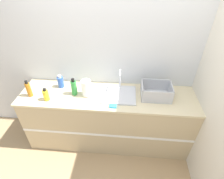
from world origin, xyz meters
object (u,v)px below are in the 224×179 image
Objects in this scene: bottle_green at (74,87)px; bottle_blue at (61,82)px; bottle_yellow at (46,95)px; bottle_amber at (29,89)px; sink at (119,94)px; paper_towel_roll at (86,88)px; dish_rack at (156,92)px.

bottle_blue is at bearing 147.43° from bottle_green.
bottle_amber is (-0.26, 0.06, 0.03)m from bottle_yellow.
bottle_green is at bearing 8.63° from bottle_amber.
bottle_yellow is 0.93× the size of bottle_blue.
sink is at bearing 3.17° from bottle_green.
bottle_amber is (-0.59, -0.09, -0.00)m from bottle_green.
paper_towel_roll is 0.44m from bottle_blue.
bottle_amber reaches higher than paper_towel_roll.
sink is 2.33× the size of bottle_blue.
bottle_yellow is 0.32m from bottle_blue.
dish_rack is 2.17× the size of bottle_yellow.
bottle_yellow is at bearing -164.17° from paper_towel_roll.
bottle_green is at bearing 176.83° from paper_towel_roll.
bottle_blue reaches higher than bottle_yellow.
paper_towel_roll reaches higher than bottle_yellow.
dish_rack is at bearing 2.16° from bottle_green.
bottle_yellow is at bearing -168.81° from sink.
paper_towel_roll is 0.60× the size of dish_rack.
paper_towel_roll is at bearing -21.60° from bottle_blue.
bottle_green is at bearing -177.84° from dish_rack.
sink reaches higher than bottle_blue.
paper_towel_roll is 0.17m from bottle_green.
bottle_yellow is (-1.43, -0.19, 0.01)m from dish_rack.
bottle_green reaches higher than dish_rack.
sink reaches higher than dish_rack.
bottle_amber reaches higher than bottle_yellow.
sink is at bearing 5.87° from bottle_amber.
bottle_yellow is (-0.33, -0.15, -0.03)m from bottle_green.
sink reaches higher than paper_towel_roll.
bottle_green is (-0.17, 0.01, -0.01)m from paper_towel_roll.
bottle_green is 1.28× the size of bottle_blue.
bottle_yellow is 0.74× the size of bottle_amber.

